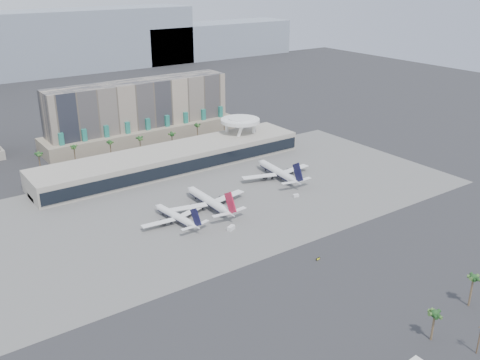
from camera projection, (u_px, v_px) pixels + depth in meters
ground at (288, 237)px, 244.53m from camera, size 900.00×900.00×0.00m
apron_pad at (222, 197)px, 286.32m from camera, size 260.00×130.00×0.06m
mountain_ridge at (41, 48)px, 605.52m from camera, size 680.00×60.00×70.00m
hotel at (140, 117)px, 376.19m from camera, size 140.00×30.00×42.00m
terminal at (172, 158)px, 325.59m from camera, size 170.00×32.50×14.50m
saucer_structure at (240, 123)px, 355.26m from camera, size 26.00×26.00×21.89m
palm_row at (156, 136)px, 354.57m from camera, size 157.80×2.80×13.10m
utility_pole at (480, 335)px, 167.81m from camera, size 3.20×0.85×12.00m
airliner_left at (176, 216)px, 256.97m from camera, size 36.11×37.38×12.93m
airliner_centre at (209, 201)px, 271.86m from camera, size 44.91×46.17×15.95m
airliner_right at (278, 172)px, 310.56m from camera, size 44.85×46.36×16.01m
service_vehicle_a at (231, 228)px, 250.35m from camera, size 4.60×3.45×2.03m
service_vehicle_b at (296, 196)px, 286.47m from camera, size 3.39×2.51×1.55m
taxiway_sign at (318, 259)px, 224.78m from camera, size 2.31×0.57×1.04m
near_palm_a at (434, 317)px, 173.53m from camera, size 6.00×6.00×11.62m
near_palm_b at (473, 281)px, 190.80m from camera, size 6.00×6.00×13.14m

